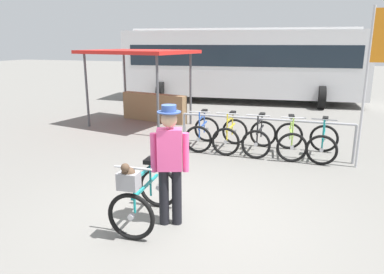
{
  "coord_description": "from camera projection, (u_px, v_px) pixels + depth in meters",
  "views": [
    {
      "loc": [
        1.56,
        -4.7,
        2.53
      ],
      "look_at": [
        -0.29,
        0.82,
        1.0
      ],
      "focal_mm": 33.91,
      "sensor_mm": 36.0,
      "label": 1
    }
  ],
  "objects": [
    {
      "name": "person_with_featured_bike",
      "position": [
        170.0,
        161.0,
        4.98
      ],
      "size": [
        0.5,
        0.32,
        1.72
      ],
      "color": "black",
      "rests_on": "ground"
    },
    {
      "name": "banner_flag",
      "position": [
        376.0,
        58.0,
        6.96
      ],
      "size": [
        0.45,
        0.05,
        3.2
      ],
      "color": "#B2B2B7",
      "rests_on": "ground"
    },
    {
      "name": "bus_distant",
      "position": [
        242.0,
        61.0,
        15.59
      ],
      "size": [
        10.19,
        4.0,
        3.08
      ],
      "color": "silver",
      "rests_on": "ground"
    },
    {
      "name": "featured_bicycle",
      "position": [
        142.0,
        194.0,
        5.03
      ],
      "size": [
        0.72,
        1.22,
        1.09
      ],
      "color": "black",
      "rests_on": "ground"
    },
    {
      "name": "market_stall",
      "position": [
        146.0,
        80.0,
        11.33
      ],
      "size": [
        3.48,
        2.84,
        2.3
      ],
      "color": "#4C4C51",
      "rests_on": "ground"
    },
    {
      "name": "racked_bike_black",
      "position": [
        260.0,
        137.0,
        8.49
      ],
      "size": [
        0.68,
        1.11,
        0.97
      ],
      "color": "black",
      "rests_on": "ground"
    },
    {
      "name": "racked_bike_yellow",
      "position": [
        230.0,
        135.0,
        8.71
      ],
      "size": [
        0.66,
        1.08,
        0.97
      ],
      "color": "black",
      "rests_on": "ground"
    },
    {
      "name": "bike_rack_rail",
      "position": [
        264.0,
        126.0,
        8.21
      ],
      "size": [
        3.91,
        0.07,
        0.88
      ],
      "color": "#99999E",
      "rests_on": "ground"
    },
    {
      "name": "ground_plane",
      "position": [
        193.0,
        216.0,
        5.43
      ],
      "size": [
        80.0,
        80.0,
        0.0
      ],
      "primitive_type": "plane",
      "color": "slate"
    },
    {
      "name": "racked_bike_teal",
      "position": [
        323.0,
        142.0,
        8.06
      ],
      "size": [
        0.73,
        1.13,
        0.97
      ],
      "color": "black",
      "rests_on": "ground"
    },
    {
      "name": "racked_bike_lime",
      "position": [
        291.0,
        140.0,
        8.27
      ],
      "size": [
        0.79,
        1.17,
        0.97
      ],
      "color": "black",
      "rests_on": "ground"
    },
    {
      "name": "racked_bike_blue",
      "position": [
        203.0,
        133.0,
        8.92
      ],
      "size": [
        0.75,
        1.17,
        0.98
      ],
      "color": "black",
      "rests_on": "ground"
    }
  ]
}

